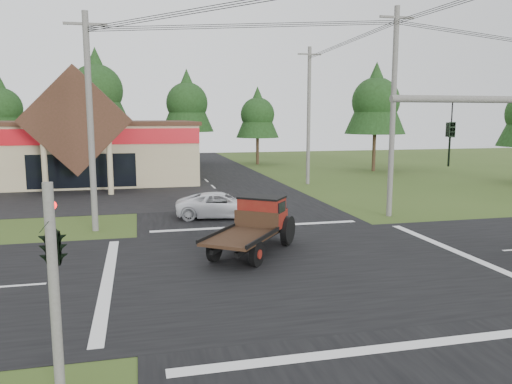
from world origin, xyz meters
name	(u,v)px	position (x,y,z in m)	size (l,w,h in m)	color
ground	(299,266)	(0.00, 0.00, 0.00)	(120.00, 120.00, 0.00)	#364C1B
road_ns	(299,266)	(0.00, 0.00, 0.01)	(12.00, 120.00, 0.02)	black
road_ew	(299,266)	(0.00, 0.00, 0.01)	(120.00, 12.00, 0.02)	black
parking_apron	(16,199)	(-14.00, 19.00, 0.01)	(28.00, 14.00, 0.02)	black
cvs_building	(21,149)	(-15.70, 29.57, 2.78)	(30.40, 18.20, 9.19)	tan
traffic_signal_corner	(52,226)	(-7.50, -7.32, 3.52)	(0.53, 2.48, 4.40)	#595651
utility_pole_nw	(90,121)	(-8.00, 8.00, 5.39)	(2.00, 0.30, 10.50)	#595651
utility_pole_ne	(393,111)	(8.00, 8.00, 5.89)	(2.00, 0.30, 11.50)	#595651
utility_pole_n	(309,115)	(8.00, 22.00, 5.74)	(2.00, 0.30, 11.20)	#595651
tree_row_b	(1,106)	(-20.00, 42.00, 6.70)	(5.60, 5.60, 10.10)	#332316
tree_row_c	(96,88)	(-10.00, 41.00, 8.72)	(7.28, 7.28, 13.13)	#332316
tree_row_d	(187,101)	(0.00, 42.00, 7.38)	(6.16, 6.16, 11.11)	#332316
tree_row_e	(258,113)	(8.00, 40.00, 6.03)	(5.04, 5.04, 9.09)	#332316
tree_side_ne	(376,99)	(18.00, 30.00, 7.38)	(6.16, 6.16, 11.11)	#332316
antique_flatbed_truck	(252,227)	(-1.38, 2.10, 1.14)	(2.08, 5.46, 2.28)	#5D100D
white_pickup	(221,205)	(-1.35, 9.81, 0.70)	(2.33, 5.05, 1.40)	white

